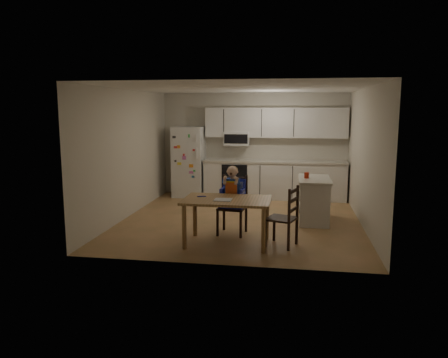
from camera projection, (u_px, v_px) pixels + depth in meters
room at (244, 153)px, 8.72m from camera, size 4.52×5.01×2.51m
refrigerator at (189, 162)px, 10.65m from camera, size 0.72×0.70×1.70m
kitchen_run at (273, 162)px, 10.41m from camera, size 3.37×0.62×2.15m
kitchen_island at (314, 200)px, 8.29m from camera, size 0.59×1.12×0.83m
red_cup at (307, 175)px, 8.23m from camera, size 0.09×0.09×0.11m
dining_table at (227, 205)px, 6.84m from camera, size 1.36×0.88×0.73m
napkin at (223, 200)px, 6.74m from camera, size 0.27×0.23×0.01m
toddler_spoon at (201, 196)px, 6.99m from camera, size 0.12×0.06×0.02m
chair_booster at (233, 193)px, 7.43m from camera, size 0.49×0.49×1.18m
chair_side at (287, 213)px, 6.73m from camera, size 0.53×0.53×0.95m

